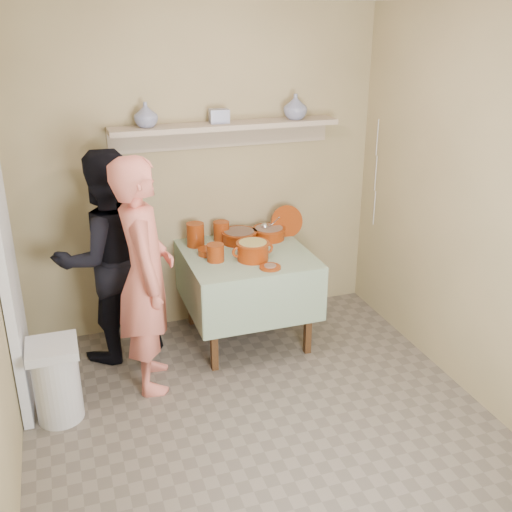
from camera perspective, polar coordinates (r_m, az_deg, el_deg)
name	(u,v)px	position (r m, az deg, el deg)	size (l,w,h in m)	color
ground	(272,439)	(3.98, 1.49, -17.06)	(3.50, 3.50, 0.00)	#6B6054
tile_panel	(8,268)	(4.14, -22.58, -1.08)	(0.06, 0.70, 2.00)	silver
plate_stack_a	(195,235)	(4.84, -5.80, 2.04)	(0.14, 0.14, 0.19)	maroon
plate_stack_b	(221,231)	(4.95, -3.32, 2.41)	(0.13, 0.13, 0.16)	maroon
bowl_stack	(215,253)	(4.54, -3.89, 0.32)	(0.13, 0.13, 0.13)	maroon
empty_bowl	(208,251)	(4.68, -4.56, 0.43)	(0.16, 0.16, 0.05)	maroon
propped_lid	(287,221)	(5.06, 2.97, 3.32)	(0.27, 0.27, 0.02)	maroon
vase_right	(295,107)	(4.91, 3.78, 14.01)	(0.19, 0.19, 0.20)	navy
vase_left	(146,115)	(4.62, -10.45, 13.09)	(0.18, 0.18, 0.18)	navy
ceramic_box	(219,116)	(4.74, -3.53, 13.16)	(0.15, 0.11, 0.11)	navy
person_cook	(145,276)	(4.16, -10.50, -1.91)	(0.61, 0.40, 1.68)	#E37362
person_helper	(106,258)	(4.60, -14.06, -0.14)	(0.79, 0.62, 1.64)	black
room_shell	(275,195)	(3.21, 1.78, 5.80)	(3.04, 3.54, 2.62)	tan
serving_table	(246,266)	(4.76, -0.91, -1.00)	(0.97, 0.97, 0.76)	#4C2D16
cazuela_meat_a	(239,236)	(4.90, -1.62, 1.96)	(0.30, 0.30, 0.10)	#721E04
cazuela_meat_b	(269,232)	(4.98, 1.24, 2.28)	(0.28, 0.28, 0.10)	#721E04
ladle	(265,226)	(4.96, 0.90, 2.83)	(0.08, 0.26, 0.19)	silver
cazuela_rice	(253,249)	(4.54, -0.31, 0.65)	(0.33, 0.25, 0.14)	#721E04
front_plate	(270,267)	(4.42, 1.36, -1.05)	(0.16, 0.16, 0.03)	maroon
wall_shelf	(225,128)	(4.79, -2.97, 12.05)	(1.80, 0.25, 0.21)	tan
trash_bin	(57,381)	(4.20, -18.46, -11.25)	(0.32, 0.32, 0.56)	silver
electrical_cord	(376,173)	(5.21, 11.34, 7.72)	(0.01, 0.05, 0.90)	silver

